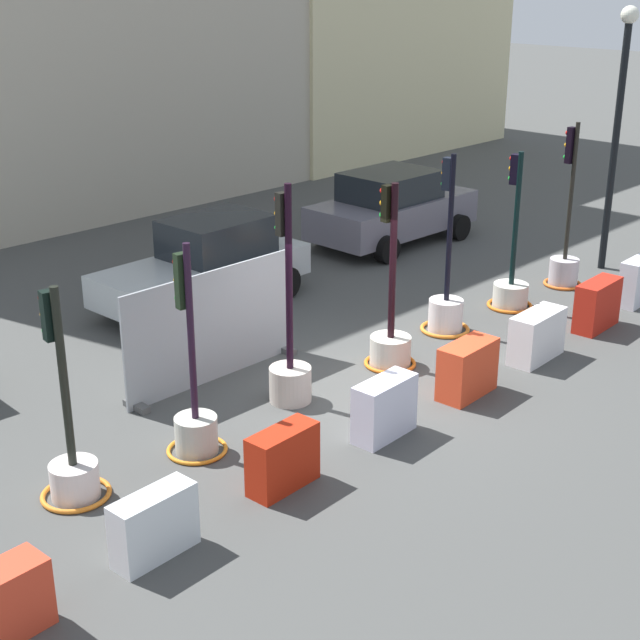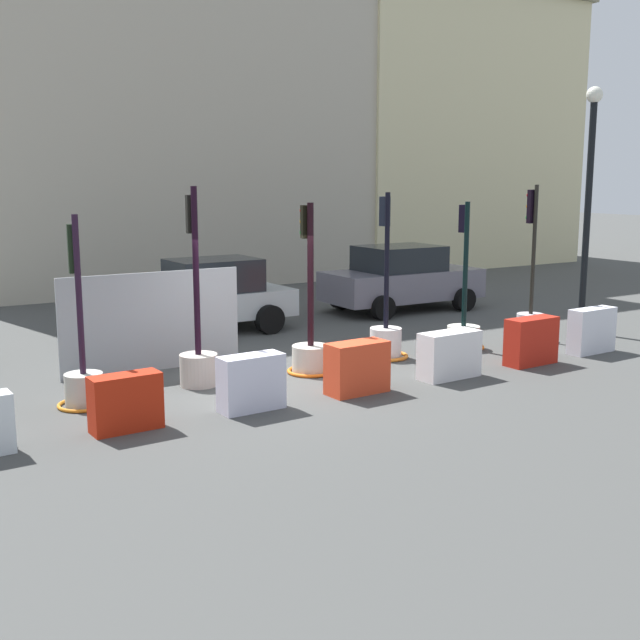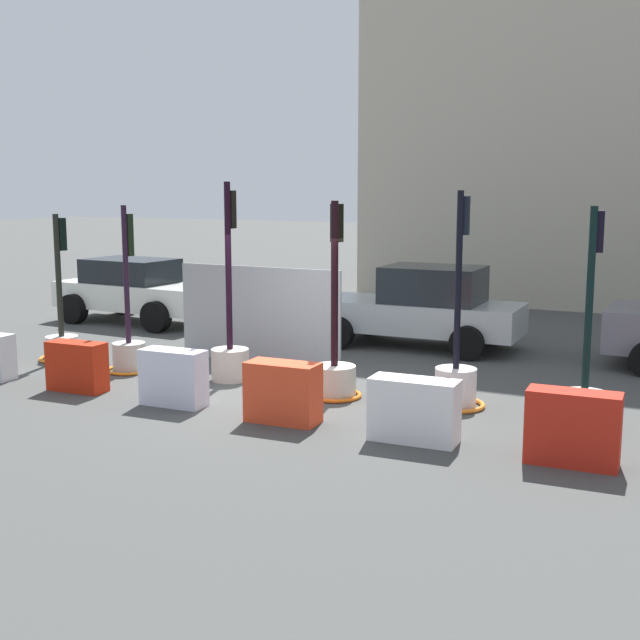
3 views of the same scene
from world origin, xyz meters
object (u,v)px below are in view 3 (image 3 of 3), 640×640
at_px(construction_barrier_3, 173,378).
at_px(construction_barrier_6, 573,428).
at_px(traffic_light_6, 585,391).
at_px(car_silver_hatchback, 420,308).
at_px(construction_barrier_5, 414,410).
at_px(traffic_light_2, 129,343).
at_px(traffic_light_4, 334,366).
at_px(traffic_light_5, 456,374).
at_px(construction_barrier_4, 283,392).
at_px(construction_barrier_2, 77,366).
at_px(car_white_van, 136,290).
at_px(traffic_light_1, 62,334).
at_px(traffic_light_3, 230,345).

xyz_separation_m(construction_barrier_3, construction_barrier_6, (5.88, -0.09, 0.02)).
xyz_separation_m(traffic_light_6, car_silver_hatchback, (-3.96, 4.35, 0.34)).
bearing_deg(construction_barrier_3, construction_barrier_5, -0.93).
height_order(traffic_light_2, construction_barrier_6, traffic_light_2).
bearing_deg(construction_barrier_3, car_silver_hatchback, 73.45).
relative_size(traffic_light_4, construction_barrier_5, 2.63).
xyz_separation_m(traffic_light_5, construction_barrier_4, (-1.94, -1.87, -0.08)).
relative_size(construction_barrier_4, construction_barrier_5, 0.90).
height_order(traffic_light_2, construction_barrier_5, traffic_light_2).
bearing_deg(traffic_light_2, construction_barrier_2, -83.14).
bearing_deg(traffic_light_2, car_white_van, 127.61).
height_order(traffic_light_1, construction_barrier_5, traffic_light_1).
distance_m(traffic_light_1, traffic_light_2, 1.79).
height_order(construction_barrier_4, construction_barrier_5, construction_barrier_4).
height_order(traffic_light_3, car_silver_hatchback, traffic_light_3).
bearing_deg(construction_barrier_2, construction_barrier_4, -1.11).
distance_m(construction_barrier_4, construction_barrier_5, 1.96).
xyz_separation_m(car_silver_hatchback, car_white_van, (-7.27, -0.12, -0.02)).
bearing_deg(construction_barrier_4, traffic_light_4, 88.25).
relative_size(traffic_light_5, traffic_light_6, 1.07).
height_order(traffic_light_3, car_white_van, traffic_light_3).
height_order(construction_barrier_2, car_silver_hatchback, car_silver_hatchback).
height_order(traffic_light_4, construction_barrier_4, traffic_light_4).
bearing_deg(traffic_light_1, car_silver_hatchback, 36.88).
bearing_deg(car_silver_hatchback, construction_barrier_6, -56.22).
height_order(construction_barrier_6, car_silver_hatchback, car_silver_hatchback).
xyz_separation_m(traffic_light_3, construction_barrier_5, (4.00, -1.84, -0.20)).
distance_m(traffic_light_3, traffic_light_5, 3.99).
xyz_separation_m(construction_barrier_6, car_silver_hatchback, (-4.09, 6.12, 0.37)).
distance_m(construction_barrier_4, construction_barrier_6, 3.96).
bearing_deg(construction_barrier_3, construction_barrier_4, -1.28).
height_order(traffic_light_6, construction_barrier_3, traffic_light_6).
relative_size(traffic_light_2, traffic_light_3, 0.88).
relative_size(construction_barrier_6, car_silver_hatchback, 0.25).
relative_size(construction_barrier_3, construction_barrier_6, 0.93).
distance_m(construction_barrier_2, construction_barrier_3, 1.95).
xyz_separation_m(construction_barrier_2, construction_barrier_4, (3.87, -0.08, 0.02)).
bearing_deg(construction_barrier_3, car_white_van, 132.86).
bearing_deg(construction_barrier_6, construction_barrier_5, 179.31).
height_order(traffic_light_2, car_white_van, traffic_light_2).
height_order(traffic_light_5, construction_barrier_4, traffic_light_5).
xyz_separation_m(construction_barrier_2, car_silver_hatchback, (3.74, 6.00, 0.42)).
height_order(traffic_light_3, construction_barrier_6, traffic_light_3).
bearing_deg(construction_barrier_4, construction_barrier_2, 178.89).
bearing_deg(car_white_van, traffic_light_2, -52.39).
distance_m(traffic_light_3, construction_barrier_5, 4.41).
bearing_deg(traffic_light_4, traffic_light_1, 177.99).
xyz_separation_m(traffic_light_6, construction_barrier_6, (0.13, -1.76, -0.03)).
bearing_deg(car_white_van, traffic_light_1, -69.33).
distance_m(construction_barrier_2, construction_barrier_6, 7.83).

